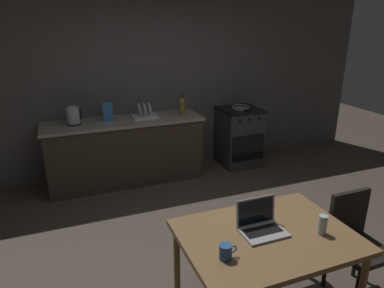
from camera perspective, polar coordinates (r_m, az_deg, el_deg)
ground_plane at (r=3.73m, az=4.98°, el=-16.53°), size 12.00×12.00×0.00m
back_wall at (r=5.34m, az=-2.73°, el=10.33°), size 6.40×0.10×2.69m
kitchen_counter at (r=5.02m, az=-10.74°, el=-1.08°), size 2.16×0.64×0.90m
stove_oven at (r=5.60m, az=7.61°, el=1.23°), size 0.60×0.62×0.90m
dining_table at (r=2.70m, az=12.01°, el=-15.36°), size 1.23×0.90×0.74m
chair at (r=3.27m, az=24.91°, el=-13.66°), size 0.40×0.40×0.88m
laptop at (r=2.66m, az=11.13°, el=-12.85°), size 0.32×0.25×0.23m
electric_kettle at (r=4.79m, az=-18.71°, el=4.34°), size 0.19×0.17×0.25m
bottle at (r=5.01m, az=-1.61°, el=6.23°), size 0.08×0.08×0.29m
frying_pan at (r=5.45m, az=7.93°, el=5.92°), size 0.27×0.44×0.05m
coffee_mug at (r=2.36m, az=5.51°, el=-17.00°), size 0.12×0.08×0.10m
drinking_glass at (r=2.73m, az=20.43°, el=-12.19°), size 0.06×0.06×0.15m
cereal_box at (r=4.85m, az=-13.55°, el=5.10°), size 0.13×0.05×0.25m
dish_rack at (r=4.93m, az=-7.69°, el=4.77°), size 0.34×0.26×0.21m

